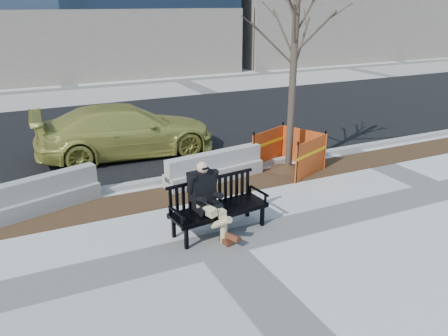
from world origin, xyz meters
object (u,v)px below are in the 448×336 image
at_px(jersey_barrier_left, 39,211).
at_px(sedan, 128,155).
at_px(tree_fence, 288,170).
at_px(seated_man, 206,233).
at_px(bench, 219,231).
at_px(jersey_barrier_right, 215,180).

bearing_deg(jersey_barrier_left, sedan, 30.14).
distance_m(tree_fence, sedan, 4.93).
bearing_deg(seated_man, jersey_barrier_left, 132.49).
height_order(bench, jersey_barrier_right, bench).
distance_m(tree_fence, jersey_barrier_left, 6.55).
xyz_separation_m(bench, jersey_barrier_right, (1.09, 2.61, 0.00)).
xyz_separation_m(sedan, jersey_barrier_left, (-2.85, -3.09, 0.00)).
distance_m(seated_man, sedan, 5.68).
xyz_separation_m(bench, seated_man, (-0.28, 0.02, 0.00)).
bearing_deg(jersey_barrier_right, jersey_barrier_left, 172.26).
bearing_deg(bench, seated_man, 168.50).
xyz_separation_m(seated_man, tree_fence, (3.55, 2.41, 0.00)).
xyz_separation_m(tree_fence, jersey_barrier_right, (-2.18, 0.17, 0.00)).
distance_m(tree_fence, jersey_barrier_right, 2.19).
bearing_deg(sedan, bench, -172.63).
height_order(jersey_barrier_left, jersey_barrier_right, jersey_barrier_left).
bearing_deg(sedan, jersey_barrier_right, -150.73).
relative_size(seated_man, jersey_barrier_right, 0.54).
distance_m(bench, sedan, 5.71).
bearing_deg(sedan, seated_man, -175.41).
relative_size(seated_man, tree_fence, 0.27).
distance_m(sedan, jersey_barrier_right, 3.44).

